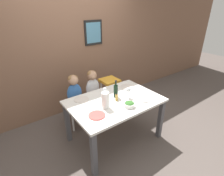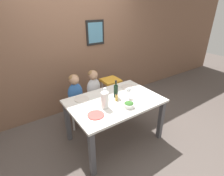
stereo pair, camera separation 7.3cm
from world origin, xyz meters
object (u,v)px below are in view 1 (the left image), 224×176
Objects in this scene: dinner_plate_back_left at (82,99)px; dinner_plate_front_right at (143,99)px; chair_far_left at (76,106)px; dinner_plate_back_right at (127,87)px; chair_far_center at (93,100)px; person_child_left at (74,88)px; salad_bowl_large at (129,104)px; wine_glass_far at (105,90)px; wine_glass_near at (128,90)px; paper_towel_roll at (105,100)px; dinner_plate_front_left at (97,115)px; wine_bottle at (116,91)px; person_child_center at (92,83)px; chair_right_highchair at (110,87)px.

dinner_plate_front_right is at bearing -34.97° from dinner_plate_back_left.
chair_far_left is 2.06× the size of dinner_plate_back_right.
chair_far_center is at bearing 0.00° from chair_far_left.
salad_bowl_large is at bearing -68.81° from person_child_left.
wine_glass_far is 0.39m from dinner_plate_back_left.
person_child_left is 0.99m from wine_glass_near.
dinner_plate_back_right is (0.54, 0.09, -0.12)m from wine_glass_far.
paper_towel_roll reaches higher than chair_far_left.
paper_towel_roll is at bearing 26.21° from dinner_plate_front_left.
wine_bottle is 0.20m from wine_glass_near.
dinner_plate_back_right is at bearing 52.42° from salad_bowl_large.
wine_glass_near is at bearing 11.31° from dinner_plate_front_left.
person_child_center is at bearing 0.24° from chair_far_left.
person_child_left reaches higher than wine_glass_far.
paper_towel_roll is (0.11, -0.83, 0.48)m from chair_far_left.
person_child_left is at bearing 111.19° from salad_bowl_large.
wine_glass_near is (0.19, -0.80, 0.12)m from person_child_center.
dinner_plate_front_left is 0.51m from dinner_plate_back_left.
chair_right_highchair is at bearing 75.46° from wine_glass_near.
chair_right_highchair is at bearing 69.75° from salad_bowl_large.
person_child_left is 0.85m from paper_towel_roll.
paper_towel_roll reaches higher than salad_bowl_large.
wine_glass_far is (-0.30, 0.22, 0.00)m from wine_glass_near.
dinner_plate_front_left is at bearing -152.88° from wine_bottle.
paper_towel_roll is 1.05× the size of dinner_plate_front_left.
paper_towel_roll is 1.05× the size of dinner_plate_back_left.
paper_towel_roll is 0.26m from dinner_plate_front_left.
chair_right_highchair is at bearing 48.83° from wine_glass_far.
wine_bottle is 1.63× the size of wine_glass_near.
chair_far_left is 0.88× the size of person_child_left.
chair_right_highchair is 0.83m from wine_glass_far.
dinner_plate_back_left is at bearing 175.96° from dinner_plate_back_right.
chair_right_highchair is 1.11m from salad_bowl_large.
chair_far_center is 2.96× the size of salad_bowl_large.
salad_bowl_large is at bearing -9.69° from dinner_plate_front_left.
wine_glass_far is (-0.51, -0.58, 0.31)m from chair_right_highchair.
person_child_left is 0.94m from dinner_plate_front_left.
wine_bottle is (0.42, -0.67, 0.10)m from person_child_left.
chair_far_center is at bearing 131.27° from dinner_plate_back_right.
chair_right_highchair reaches higher than chair_far_center.
chair_right_highchair is at bearing -0.12° from person_child_left.
wine_glass_far is 0.77× the size of dinner_plate_back_right.
wine_bottle is at bearing -118.06° from chair_right_highchair.
person_child_center is 0.83m from wine_glass_near.
wine_glass_near is at bearing -54.79° from chair_far_left.
wine_glass_near is 0.69m from dinner_plate_front_left.
wine_glass_near is at bearing -42.13° from wine_bottle.
paper_towel_roll is at bearing -122.43° from wine_glass_far.
person_child_center is (0.00, 0.00, 0.37)m from chair_far_center.
person_child_left is 2.36× the size of dinner_plate_front_left.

